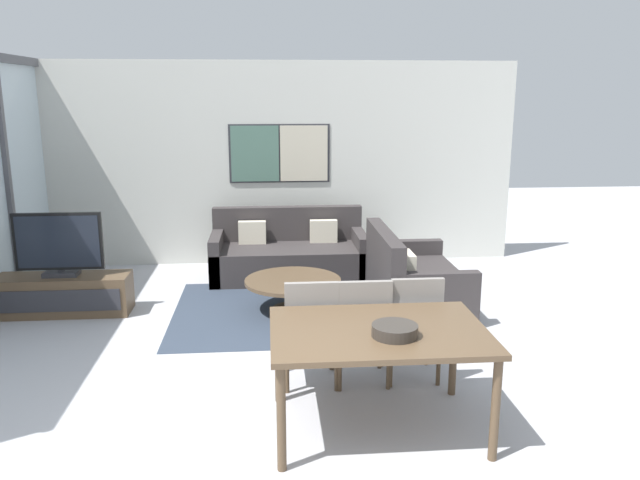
{
  "coord_description": "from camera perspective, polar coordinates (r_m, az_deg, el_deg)",
  "views": [
    {
      "loc": [
        0.02,
        -3.44,
        2.35
      ],
      "look_at": [
        0.52,
        2.51,
        0.95
      ],
      "focal_mm": 35.0,
      "sensor_mm": 36.0,
      "label": 1
    }
  ],
  "objects": [
    {
      "name": "sofa_side",
      "position": [
        7.11,
        8.2,
        -3.88
      ],
      "size": [
        0.93,
        1.56,
        0.88
      ],
      "rotation": [
        0.0,
        0.0,
        1.57
      ],
      "color": "#383333",
      "rests_on": "ground_plane"
    },
    {
      "name": "dining_chair_right",
      "position": [
        5.25,
        8.48,
        -7.5
      ],
      "size": [
        0.46,
        0.46,
        0.92
      ],
      "color": "gray",
      "rests_on": "ground_plane"
    },
    {
      "name": "dining_table",
      "position": [
        4.42,
        5.35,
        -8.97
      ],
      "size": [
        1.5,
        1.05,
        0.76
      ],
      "color": "brown",
      "rests_on": "ground_plane"
    },
    {
      "name": "dining_chair_centre",
      "position": [
        5.14,
        3.92,
        -7.84
      ],
      "size": [
        0.46,
        0.46,
        0.92
      ],
      "color": "gray",
      "rests_on": "ground_plane"
    },
    {
      "name": "television",
      "position": [
        7.24,
        -22.77,
        -0.46
      ],
      "size": [
        0.93,
        0.2,
        0.7
      ],
      "color": "#2D2D33",
      "rests_on": "tv_console"
    },
    {
      "name": "wall_back",
      "position": [
        8.76,
        -4.91,
        6.95
      ],
      "size": [
        6.98,
        0.09,
        2.8
      ],
      "color": "silver",
      "rests_on": "ground_plane"
    },
    {
      "name": "tv_console",
      "position": [
        7.38,
        -22.39,
        -4.64
      ],
      "size": [
        1.42,
        0.45,
        0.43
      ],
      "color": "brown",
      "rests_on": "ground_plane"
    },
    {
      "name": "sofa_main",
      "position": [
        8.23,
        -2.89,
        -1.38
      ],
      "size": [
        2.0,
        0.93,
        0.88
      ],
      "color": "#383333",
      "rests_on": "ground_plane"
    },
    {
      "name": "coffee_table",
      "position": [
        6.9,
        -2.49,
        -4.32
      ],
      "size": [
        1.06,
        1.06,
        0.36
      ],
      "color": "brown",
      "rests_on": "ground_plane"
    },
    {
      "name": "dining_chair_left",
      "position": [
        5.1,
        -0.85,
        -7.99
      ],
      "size": [
        0.46,
        0.46,
        0.92
      ],
      "color": "gray",
      "rests_on": "ground_plane"
    },
    {
      "name": "area_rug",
      "position": [
        6.99,
        -2.47,
        -6.44
      ],
      "size": [
        2.63,
        2.19,
        0.01
      ],
      "color": "#333D4C",
      "rests_on": "ground_plane"
    },
    {
      "name": "fruit_bowl",
      "position": [
        4.26,
        6.86,
        -8.15
      ],
      "size": [
        0.31,
        0.31,
        0.08
      ],
      "color": "#332D28",
      "rests_on": "dining_table"
    }
  ]
}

